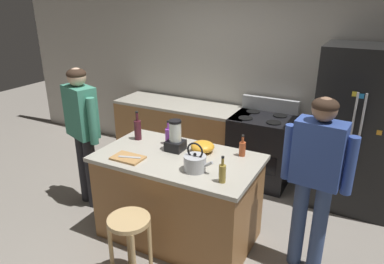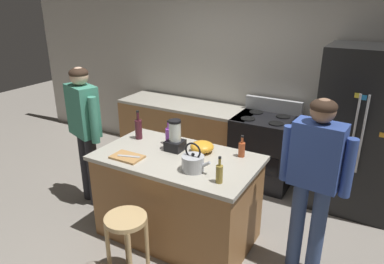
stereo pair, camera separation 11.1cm
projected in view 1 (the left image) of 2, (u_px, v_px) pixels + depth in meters
name	position (u px, v px, depth m)	size (l,w,h in m)	color
ground_plane	(179.00, 234.00, 3.77)	(14.00, 14.00, 0.00)	gray
back_wall	(248.00, 74.00, 4.89)	(8.00, 0.10, 2.70)	#BCB7AD
kitchen_island	(178.00, 197.00, 3.60)	(1.57, 0.90, 0.91)	#9E6B3D
back_counter_run	(183.00, 134.00, 5.23)	(2.00, 0.64, 0.91)	#9E6B3D
refrigerator	(357.00, 130.00, 4.03)	(0.90, 0.73, 1.88)	black
stove_range	(261.00, 149.00, 4.69)	(0.76, 0.65, 1.09)	black
person_by_island_left	(82.00, 125.00, 3.99)	(0.59, 0.34, 1.65)	#26262B
person_by_sink_right	(316.00, 171.00, 2.99)	(0.60, 0.25, 1.63)	#384C7A
bar_stool	(130.00, 232.00, 3.00)	(0.36, 0.36, 0.64)	tan
blender_appliance	(175.00, 138.00, 3.53)	(0.17, 0.17, 0.32)	black
bottle_cooking_sauce	(242.00, 148.00, 3.43)	(0.06, 0.06, 0.22)	#B24C26
bottle_wine	(138.00, 129.00, 3.81)	(0.08, 0.08, 0.32)	#471923
bottle_vinegar	(222.00, 173.00, 2.94)	(0.06, 0.06, 0.24)	olive
bottle_soda	(169.00, 136.00, 3.69)	(0.07, 0.07, 0.26)	purple
mixing_bowl	(203.00, 147.00, 3.53)	(0.24, 0.24, 0.11)	orange
tea_kettle	(195.00, 162.00, 3.14)	(0.28, 0.20, 0.27)	#B7BABF
cutting_board	(128.00, 158.00, 3.39)	(0.30, 0.20, 0.02)	#B7844C
chef_knife	(130.00, 157.00, 3.37)	(0.22, 0.03, 0.01)	#B7BABF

